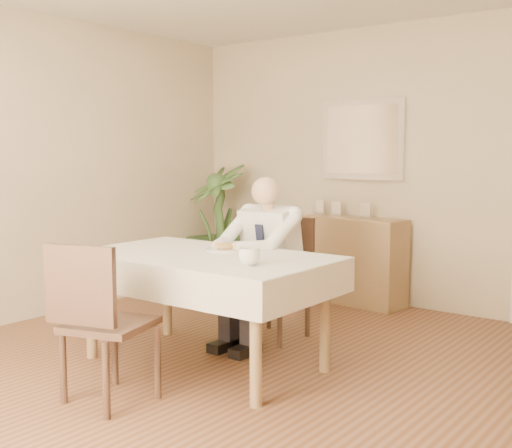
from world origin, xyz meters
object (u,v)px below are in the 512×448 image
Objects in this scene: coffee_mug at (249,257)px; dining_table at (204,267)px; chair_far at (280,269)px; potted_palm at (218,226)px; chair_near at (98,315)px; seated_man at (258,252)px; sideboard at (352,260)px.

dining_table is at bearing 163.00° from coffee_mug.
coffee_mug is at bearing -69.88° from chair_far.
chair_far is at bearing 89.62° from dining_table.
potted_palm is (-1.60, 1.11, 0.13)m from chair_far.
potted_palm is (-2.10, 2.15, -0.15)m from coffee_mug.
chair_far is 0.71× the size of potted_palm.
dining_table is at bearing 73.35° from chair_near.
chair_far is 0.74× the size of seated_man.
dining_table is 1.38× the size of seated_man.
seated_man is 1.22× the size of sideboard.
potted_palm is (-1.50, -0.22, 0.24)m from sideboard.
chair_far is (0.00, 0.88, -0.15)m from dining_table.
coffee_mug is (0.50, -0.75, 0.11)m from seated_man.
coffee_mug is at bearing 38.80° from chair_near.
dining_table is 0.54m from coffee_mug.
coffee_mug is at bearing -45.58° from potted_palm.
seated_man reaches higher than chair_far.
sideboard is (-0.10, 3.10, -0.11)m from chair_near.
chair_near is 0.74× the size of seated_man.
chair_far is 1.95m from potted_palm.
chair_far is at bearing 115.91° from coffee_mug.
coffee_mug is 0.13× the size of sideboard.
sideboard is at bearing 74.93° from chair_near.
sideboard is at bearing 88.43° from chair_far.
coffee_mug is 2.47m from sideboard.
seated_man is at bearing -95.79° from chair_far.
dining_table is 1.86× the size of chair_near.
coffee_mug is (0.50, -1.04, 0.28)m from chair_far.
seated_man is at bearing 73.22° from chair_near.
sideboard reaches higher than dining_table.
dining_table is 13.11× the size of coffee_mug.
sideboard is at bearing 92.16° from dining_table.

